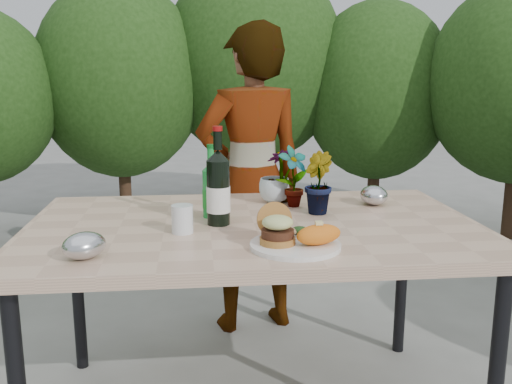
{
  "coord_description": "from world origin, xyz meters",
  "views": [
    {
      "loc": [
        -0.19,
        -1.95,
        1.28
      ],
      "look_at": [
        0.0,
        -0.08,
        0.88
      ],
      "focal_mm": 40.0,
      "sensor_mm": 36.0,
      "label": 1
    }
  ],
  "objects": [
    {
      "name": "foil_packet_right",
      "position": [
        0.51,
        0.23,
        0.79
      ],
      "size": [
        0.11,
        0.14,
        0.08
      ],
      "primitive_type": "ellipsoid",
      "rotation": [
        0.0,
        0.0,
        1.61
      ],
      "color": "silver",
      "rests_on": "patio_table"
    },
    {
      "name": "seedling_right",
      "position": [
        0.15,
        0.34,
        0.86
      ],
      "size": [
        0.16,
        0.16,
        0.22
      ],
      "primitive_type": "imported",
      "rotation": [
        0.0,
        0.0,
        3.51
      ],
      "color": "#2A5A1E",
      "rests_on": "patio_table"
    },
    {
      "name": "blue_bowl",
      "position": [
        0.12,
        0.32,
        0.8
      ],
      "size": [
        0.16,
        0.16,
        0.1
      ],
      "primitive_type": "imported",
      "rotation": [
        0.0,
        0.0,
        -0.33
      ],
      "color": "silver",
      "rests_on": "patio_table"
    },
    {
      "name": "seedling_left",
      "position": [
        0.18,
        0.23,
        0.87
      ],
      "size": [
        0.15,
        0.13,
        0.24
      ],
      "primitive_type": "imported",
      "rotation": [
        0.0,
        0.0,
        0.44
      ],
      "color": "#2A561D",
      "rests_on": "patio_table"
    },
    {
      "name": "foil_packet_left",
      "position": [
        -0.53,
        -0.34,
        0.79
      ],
      "size": [
        0.17,
        0.17,
        0.08
      ],
      "primitive_type": "ellipsoid",
      "rotation": [
        0.0,
        0.0,
        0.8
      ],
      "color": "#BABDC2",
      "rests_on": "patio_table"
    },
    {
      "name": "person",
      "position": [
        0.07,
        0.77,
        0.75
      ],
      "size": [
        0.62,
        0.48,
        1.51
      ],
      "primitive_type": "imported",
      "rotation": [
        0.0,
        0.0,
        3.38
      ],
      "color": "#9F644F",
      "rests_on": "ground"
    },
    {
      "name": "grilled_veg",
      "position": [
        0.12,
        -0.21,
        0.78
      ],
      "size": [
        0.08,
        0.05,
        0.03
      ],
      "color": "olive",
      "rests_on": "dinner_plate"
    },
    {
      "name": "terracotta_pot",
      "position": [
        -1.31,
        1.91,
        0.07
      ],
      "size": [
        0.17,
        0.17,
        0.14
      ],
      "color": "#B0562D",
      "rests_on": "ground"
    },
    {
      "name": "patio_table",
      "position": [
        0.0,
        0.0,
        0.69
      ],
      "size": [
        1.6,
        1.0,
        0.75
      ],
      "color": "tan",
      "rests_on": "ground"
    },
    {
      "name": "burger_stack",
      "position": [
        0.04,
        -0.28,
        0.81
      ],
      "size": [
        0.11,
        0.16,
        0.11
      ],
      "color": "#B7722D",
      "rests_on": "dinner_plate"
    },
    {
      "name": "sparkling_water",
      "position": [
        -0.15,
        0.1,
        0.85
      ],
      "size": [
        0.07,
        0.07,
        0.27
      ],
      "rotation": [
        0.0,
        0.0,
        -0.02
      ],
      "color": "green",
      "rests_on": "patio_table"
    },
    {
      "name": "dinner_plate",
      "position": [
        0.1,
        -0.3,
        0.76
      ],
      "size": [
        0.28,
        0.28,
        0.01
      ],
      "primitive_type": "cylinder",
      "color": "white",
      "rests_on": "patio_table"
    },
    {
      "name": "seedling_mid",
      "position": [
        0.25,
        0.12,
        0.87
      ],
      "size": [
        0.13,
        0.15,
        0.23
      ],
      "primitive_type": "imported",
      "rotation": [
        0.0,
        0.0,
        1.76
      ],
      "color": "#255A1E",
      "rests_on": "patio_table"
    },
    {
      "name": "wine_bottle",
      "position": [
        -0.12,
        -0.0,
        0.88
      ],
      "size": [
        0.08,
        0.08,
        0.35
      ],
      "rotation": [
        0.0,
        0.0,
        0.0
      ],
      "color": "black",
      "rests_on": "patio_table"
    },
    {
      "name": "sweet_potato",
      "position": [
        0.17,
        -0.32,
        0.8
      ],
      "size": [
        0.17,
        0.12,
        0.06
      ],
      "primitive_type": "ellipsoid",
      "rotation": [
        0.0,
        0.0,
        0.35
      ],
      "color": "orange",
      "rests_on": "dinner_plate"
    },
    {
      "name": "shrub_hedge",
      "position": [
        0.13,
        1.81,
        1.15
      ],
      "size": [
        6.82,
        5.15,
        2.21
      ],
      "color": "#382316",
      "rests_on": "ground"
    },
    {
      "name": "plastic_cup",
      "position": [
        -0.25,
        -0.1,
        0.8
      ],
      "size": [
        0.07,
        0.07,
        0.09
      ],
      "primitive_type": "cylinder",
      "color": "silver",
      "rests_on": "patio_table"
    }
  ]
}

